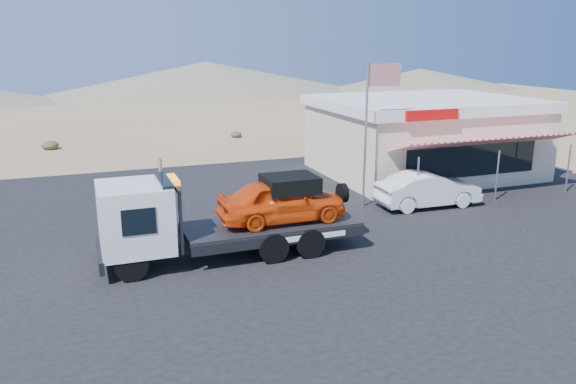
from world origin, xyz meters
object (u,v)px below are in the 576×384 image
jerky_store (423,136)px  flagpole (371,117)px  white_sedan (428,190)px  tow_truck (225,213)px

jerky_store → flagpole: (-5.57, -4.47, 1.77)m
flagpole → jerky_store: bearing=38.8°
white_sedan → flagpole: 3.89m
white_sedan → flagpole: size_ratio=0.74×
jerky_store → flagpole: 7.36m
tow_truck → jerky_store: 14.90m
tow_truck → white_sedan: size_ratio=1.85×
jerky_store → white_sedan: bearing=-121.3°
tow_truck → jerky_store: (12.59, 7.96, 0.52)m
white_sedan → jerky_store: jerky_store is taller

